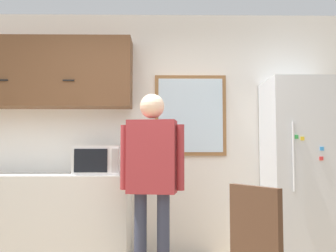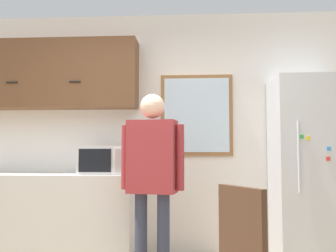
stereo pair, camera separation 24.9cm
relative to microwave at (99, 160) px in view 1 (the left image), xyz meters
The scene contains 7 objects.
back_wall 0.73m from the microwave, 34.84° to the left, with size 6.00×0.06×2.70m.
counter 0.90m from the microwave, behind, with size 1.97×0.60×0.90m.
upper_cabinets 1.17m from the microwave, 164.09° to the left, with size 1.97×0.34×0.76m.
microwave is the anchor object (origin of this frame).
person 0.78m from the microwave, 43.73° to the right, with size 0.57×0.28×1.65m.
refrigerator 2.09m from the microwave, ahead, with size 0.69×0.67×1.88m.
window 1.14m from the microwave, 19.25° to the left, with size 0.80×0.05×0.91m.
Camera 1 is at (0.11, -2.17, 1.15)m, focal length 40.00 mm.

